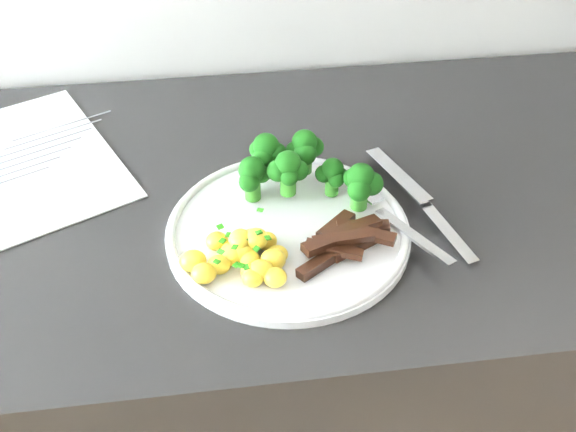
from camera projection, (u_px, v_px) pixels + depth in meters
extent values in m
cube|color=black|center=(227.00, 398.00, 1.18)|extent=(2.42, 0.61, 0.91)
cube|color=white|center=(25.00, 163.00, 0.93)|extent=(0.33, 0.38, 0.00)
cube|color=slate|center=(63.00, 126.00, 0.99)|extent=(0.13, 0.07, 0.00)
cube|color=slate|center=(54.00, 134.00, 0.98)|extent=(0.13, 0.06, 0.00)
cube|color=slate|center=(45.00, 143.00, 0.96)|extent=(0.12, 0.06, 0.00)
cube|color=slate|center=(36.00, 152.00, 0.94)|extent=(0.12, 0.06, 0.00)
cube|color=slate|center=(26.00, 161.00, 0.93)|extent=(0.12, 0.06, 0.00)
cube|color=slate|center=(16.00, 171.00, 0.91)|extent=(0.11, 0.05, 0.00)
cube|color=slate|center=(6.00, 181.00, 0.89)|extent=(0.11, 0.05, 0.00)
cylinder|color=white|center=(288.00, 232.00, 0.81)|extent=(0.29, 0.29, 0.01)
torus|color=white|center=(288.00, 228.00, 0.81)|extent=(0.29, 0.29, 0.01)
cylinder|color=#256117|center=(288.00, 184.00, 0.84)|extent=(0.02, 0.02, 0.03)
sphere|color=black|center=(298.00, 170.00, 0.82)|extent=(0.03, 0.03, 0.03)
sphere|color=black|center=(289.00, 164.00, 0.83)|extent=(0.02, 0.02, 0.02)
sphere|color=black|center=(278.00, 171.00, 0.82)|extent=(0.03, 0.03, 0.03)
sphere|color=black|center=(289.00, 177.00, 0.81)|extent=(0.02, 0.02, 0.02)
sphere|color=black|center=(288.00, 164.00, 0.82)|extent=(0.03, 0.03, 0.03)
cylinder|color=#256117|center=(332.00, 186.00, 0.85)|extent=(0.02, 0.02, 0.02)
sphere|color=black|center=(341.00, 175.00, 0.84)|extent=(0.02, 0.02, 0.02)
sphere|color=black|center=(330.00, 169.00, 0.85)|extent=(0.02, 0.02, 0.02)
sphere|color=black|center=(324.00, 174.00, 0.84)|extent=(0.02, 0.02, 0.02)
sphere|color=black|center=(336.00, 180.00, 0.83)|extent=(0.02, 0.02, 0.02)
sphere|color=black|center=(333.00, 169.00, 0.84)|extent=(0.03, 0.03, 0.03)
cylinder|color=#256117|center=(253.00, 189.00, 0.84)|extent=(0.02, 0.02, 0.03)
sphere|color=black|center=(262.00, 174.00, 0.83)|extent=(0.02, 0.02, 0.02)
sphere|color=black|center=(248.00, 171.00, 0.84)|extent=(0.02, 0.02, 0.02)
sphere|color=black|center=(249.00, 182.00, 0.82)|extent=(0.03, 0.03, 0.03)
sphere|color=black|center=(252.00, 169.00, 0.82)|extent=(0.03, 0.03, 0.03)
cylinder|color=#256117|center=(304.00, 163.00, 0.87)|extent=(0.02, 0.02, 0.03)
sphere|color=black|center=(314.00, 147.00, 0.86)|extent=(0.03, 0.03, 0.03)
sphere|color=black|center=(304.00, 143.00, 0.87)|extent=(0.02, 0.02, 0.02)
sphere|color=black|center=(295.00, 150.00, 0.85)|extent=(0.02, 0.02, 0.02)
sphere|color=black|center=(305.00, 154.00, 0.85)|extent=(0.03, 0.03, 0.03)
sphere|color=black|center=(305.00, 142.00, 0.85)|extent=(0.03, 0.03, 0.03)
cylinder|color=#256117|center=(266.00, 166.00, 0.86)|extent=(0.02, 0.02, 0.03)
sphere|color=black|center=(276.00, 153.00, 0.85)|extent=(0.03, 0.03, 0.03)
sphere|color=black|center=(258.00, 149.00, 0.86)|extent=(0.02, 0.02, 0.02)
sphere|color=black|center=(263.00, 158.00, 0.84)|extent=(0.03, 0.03, 0.03)
sphere|color=black|center=(266.00, 146.00, 0.84)|extent=(0.03, 0.03, 0.03)
cylinder|color=#256117|center=(359.00, 198.00, 0.83)|extent=(0.02, 0.02, 0.03)
sphere|color=black|center=(371.00, 184.00, 0.81)|extent=(0.03, 0.03, 0.03)
sphere|color=black|center=(354.00, 178.00, 0.82)|extent=(0.03, 0.03, 0.03)
sphere|color=black|center=(359.00, 190.00, 0.81)|extent=(0.03, 0.03, 0.03)
sphere|color=black|center=(361.00, 177.00, 0.81)|extent=(0.03, 0.03, 0.03)
ellipsoid|color=#FBD94A|center=(253.00, 278.00, 0.74)|extent=(0.02, 0.02, 0.02)
ellipsoid|color=#FBD94A|center=(253.00, 239.00, 0.78)|extent=(0.03, 0.03, 0.02)
ellipsoid|color=#FBD94A|center=(250.00, 260.00, 0.76)|extent=(0.02, 0.02, 0.02)
ellipsoid|color=#FBD94A|center=(273.00, 260.00, 0.75)|extent=(0.03, 0.02, 0.03)
ellipsoid|color=#FBD94A|center=(267.00, 241.00, 0.78)|extent=(0.02, 0.02, 0.02)
ellipsoid|color=#FBD94A|center=(275.00, 277.00, 0.74)|extent=(0.03, 0.02, 0.02)
ellipsoid|color=#FBD94A|center=(242.00, 251.00, 0.76)|extent=(0.03, 0.03, 0.03)
ellipsoid|color=#FBD94A|center=(261.00, 270.00, 0.74)|extent=(0.03, 0.02, 0.03)
ellipsoid|color=#FBD94A|center=(233.00, 253.00, 0.76)|extent=(0.03, 0.03, 0.03)
ellipsoid|color=#FBD94A|center=(240.00, 241.00, 0.76)|extent=(0.02, 0.02, 0.02)
ellipsoid|color=#FBD94A|center=(217.00, 241.00, 0.78)|extent=(0.03, 0.02, 0.02)
ellipsoid|color=#FBD94A|center=(193.00, 261.00, 0.75)|extent=(0.03, 0.03, 0.02)
ellipsoid|color=#FBD94A|center=(277.00, 254.00, 0.76)|extent=(0.03, 0.02, 0.02)
ellipsoid|color=#FBD94A|center=(219.00, 265.00, 0.75)|extent=(0.03, 0.02, 0.02)
ellipsoid|color=#FBD94A|center=(256.00, 239.00, 0.76)|extent=(0.03, 0.03, 0.02)
ellipsoid|color=#FBD94A|center=(240.00, 239.00, 0.76)|extent=(0.02, 0.02, 0.02)
ellipsoid|color=#FBD94A|center=(204.00, 273.00, 0.74)|extent=(0.03, 0.02, 0.02)
ellipsoid|color=#FBD94A|center=(252.00, 272.00, 0.74)|extent=(0.03, 0.02, 0.02)
cube|color=#1A600C|center=(235.00, 247.00, 0.74)|extent=(0.01, 0.01, 0.00)
cube|color=#1A600C|center=(221.00, 252.00, 0.73)|extent=(0.01, 0.01, 0.00)
cube|color=#1A600C|center=(237.00, 265.00, 0.72)|extent=(0.01, 0.01, 0.00)
cube|color=#1A600C|center=(246.00, 238.00, 0.75)|extent=(0.01, 0.01, 0.00)
cube|color=#1A600C|center=(220.00, 227.00, 0.77)|extent=(0.01, 0.01, 0.00)
cube|color=#1A600C|center=(260.00, 210.00, 0.78)|extent=(0.01, 0.01, 0.00)
cube|color=#1A600C|center=(257.00, 249.00, 0.73)|extent=(0.01, 0.01, 0.00)
cube|color=#1A600C|center=(241.00, 265.00, 0.71)|extent=(0.01, 0.01, 0.00)
cube|color=#1A600C|center=(246.00, 267.00, 0.72)|extent=(0.01, 0.01, 0.00)
cube|color=#1A600C|center=(259.00, 232.00, 0.75)|extent=(0.01, 0.01, 0.00)
cube|color=#1A600C|center=(217.00, 262.00, 0.72)|extent=(0.01, 0.01, 0.00)
cube|color=#1A600C|center=(222.00, 241.00, 0.75)|extent=(0.01, 0.01, 0.00)
cube|color=#1A600C|center=(268.00, 238.00, 0.75)|extent=(0.01, 0.01, 0.00)
cube|color=#1A600C|center=(229.00, 235.00, 0.76)|extent=(0.01, 0.01, 0.00)
cube|color=black|center=(363.00, 227.00, 0.80)|extent=(0.06, 0.02, 0.01)
cube|color=black|center=(322.00, 262.00, 0.76)|extent=(0.06, 0.05, 0.01)
cube|color=black|center=(336.00, 226.00, 0.81)|extent=(0.05, 0.05, 0.01)
cube|color=black|center=(346.00, 239.00, 0.79)|extent=(0.06, 0.05, 0.01)
cube|color=black|center=(354.00, 245.00, 0.78)|extent=(0.07, 0.05, 0.01)
cube|color=black|center=(334.00, 249.00, 0.77)|extent=(0.07, 0.04, 0.01)
cube|color=black|center=(343.00, 238.00, 0.77)|extent=(0.07, 0.02, 0.01)
cube|color=black|center=(371.00, 234.00, 0.78)|extent=(0.06, 0.04, 0.01)
cube|color=black|center=(330.00, 241.00, 0.77)|extent=(0.07, 0.04, 0.02)
cube|color=black|center=(352.00, 230.00, 0.79)|extent=(0.08, 0.04, 0.02)
cube|color=silver|center=(414.00, 236.00, 0.79)|extent=(0.07, 0.12, 0.02)
cube|color=silver|center=(371.00, 197.00, 0.84)|extent=(0.03, 0.03, 0.01)
cylinder|color=silver|center=(363.00, 183.00, 0.86)|extent=(0.02, 0.04, 0.00)
cylinder|color=silver|center=(360.00, 184.00, 0.86)|extent=(0.02, 0.04, 0.00)
cylinder|color=silver|center=(357.00, 186.00, 0.85)|extent=(0.02, 0.04, 0.00)
cylinder|color=silver|center=(354.00, 187.00, 0.85)|extent=(0.02, 0.04, 0.00)
cube|color=silver|center=(398.00, 174.00, 0.88)|extent=(0.06, 0.13, 0.01)
cube|color=silver|center=(446.00, 233.00, 0.81)|extent=(0.05, 0.11, 0.02)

